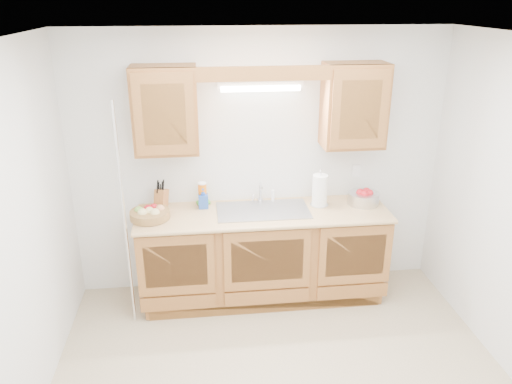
{
  "coord_description": "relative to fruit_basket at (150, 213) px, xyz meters",
  "views": [
    {
      "loc": [
        -0.55,
        -2.94,
        2.74
      ],
      "look_at": [
        -0.11,
        0.85,
        1.23
      ],
      "focal_mm": 35.0,
      "sensor_mm": 36.0,
      "label": 1
    }
  ],
  "objects": [
    {
      "name": "base_cabinets",
      "position": [
        1.01,
        0.05,
        -0.51
      ],
      "size": [
        2.2,
        0.6,
        0.86
      ],
      "primitive_type": "cube",
      "color": "#A86231",
      "rests_on": "ground"
    },
    {
      "name": "paper_towel",
      "position": [
        1.55,
        0.11,
        0.1
      ],
      "size": [
        0.17,
        0.17,
        0.36
      ],
      "rotation": [
        0.0,
        0.0,
        0.06
      ],
      "color": "silver",
      "rests_on": "countertop"
    },
    {
      "name": "fruit_basket",
      "position": [
        0.0,
        0.0,
        0.0
      ],
      "size": [
        0.42,
        0.42,
        0.11
      ],
      "rotation": [
        0.0,
        0.0,
        0.24
      ],
      "color": "#A37E41",
      "rests_on": "countertop"
    },
    {
      "name": "valance",
      "position": [
        1.01,
        0.04,
        1.19
      ],
      "size": [
        2.2,
        0.05,
        0.12
      ],
      "primitive_type": "cube",
      "color": "#A86231",
      "rests_on": "room"
    },
    {
      "name": "orange_canister",
      "position": [
        0.47,
        0.22,
        0.07
      ],
      "size": [
        0.09,
        0.09,
        0.24
      ],
      "rotation": [
        0.0,
        0.0,
        -0.15
      ],
      "color": "orange",
      "rests_on": "countertop"
    },
    {
      "name": "countertop",
      "position": [
        1.01,
        0.03,
        -0.07
      ],
      "size": [
        2.3,
        0.63,
        0.04
      ],
      "primitive_type": "cube",
      "color": "tan",
      "rests_on": "base_cabinets"
    },
    {
      "name": "apple_bowl",
      "position": [
        1.98,
        0.11,
        0.02
      ],
      "size": [
        0.36,
        0.36,
        0.15
      ],
      "rotation": [
        0.0,
        0.0,
        0.26
      ],
      "color": "silver",
      "rests_on": "countertop"
    },
    {
      "name": "fluorescent_fixture",
      "position": [
        1.01,
        0.26,
        1.05
      ],
      "size": [
        0.76,
        0.08,
        0.08
      ],
      "color": "white",
      "rests_on": "room"
    },
    {
      "name": "soap_bottle",
      "position": [
        0.47,
        0.19,
        0.05
      ],
      "size": [
        0.09,
        0.09,
        0.2
      ],
      "primitive_type": "imported",
      "rotation": [
        0.0,
        0.0,
        0.02
      ],
      "color": "#214BA9",
      "rests_on": "countertop"
    },
    {
      "name": "outlet_plate",
      "position": [
        1.96,
        0.34,
        0.2
      ],
      "size": [
        0.08,
        0.01,
        0.12
      ],
      "primitive_type": "cube",
      "color": "white",
      "rests_on": "room"
    },
    {
      "name": "sink",
      "position": [
        1.01,
        0.05,
        -0.12
      ],
      "size": [
        0.84,
        0.46,
        0.36
      ],
      "color": "#9E9EA3",
      "rests_on": "countertop"
    },
    {
      "name": "room",
      "position": [
        1.01,
        -1.15,
        0.3
      ],
      "size": [
        3.52,
        3.5,
        2.5
      ],
      "color": "tan",
      "rests_on": "ground"
    },
    {
      "name": "wire_shelf_pole",
      "position": [
        -0.19,
        -0.22,
        0.05
      ],
      "size": [
        0.03,
        0.03,
        2.0
      ],
      "primitive_type": "cylinder",
      "color": "silver",
      "rests_on": "ground"
    },
    {
      "name": "sponge",
      "position": [
        0.47,
        0.28,
        -0.04
      ],
      "size": [
        0.14,
        0.1,
        0.03
      ],
      "rotation": [
        0.0,
        0.0,
        0.16
      ],
      "color": "#CC333F",
      "rests_on": "countertop"
    },
    {
      "name": "knife_block",
      "position": [
        0.09,
        0.2,
        0.05
      ],
      "size": [
        0.15,
        0.18,
        0.28
      ],
      "rotation": [
        0.0,
        0.0,
        -0.4
      ],
      "color": "#A86231",
      "rests_on": "countertop"
    },
    {
      "name": "upper_cabinet_right",
      "position": [
        1.84,
        0.18,
        0.88
      ],
      "size": [
        0.55,
        0.33,
        0.75
      ],
      "primitive_type": "cube",
      "color": "#A86231",
      "rests_on": "room"
    },
    {
      "name": "upper_cabinet_left",
      "position": [
        0.18,
        0.18,
        0.88
      ],
      "size": [
        0.55,
        0.33,
        0.75
      ],
      "primitive_type": "cube",
      "color": "#A86231",
      "rests_on": "room"
    }
  ]
}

